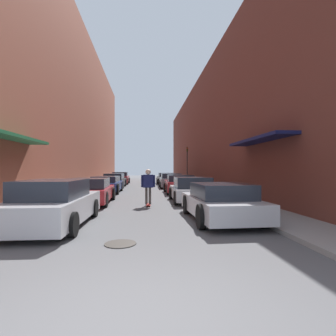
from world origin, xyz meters
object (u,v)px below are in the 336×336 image
at_px(parked_car_left_2, 106,184).
at_px(parked_car_left_3, 115,180).
at_px(parked_car_right_0, 220,202).
at_px(parked_car_left_1, 90,191).
at_px(traffic_light, 187,162).
at_px(parked_car_right_1, 192,190).
at_px(parked_car_right_3, 171,181).
at_px(parked_car_left_4, 121,178).
at_px(manhole_cover, 120,244).
at_px(skateboarder, 148,183).
at_px(parked_car_left_0, 55,204).
at_px(parked_car_right_2, 180,184).
at_px(parked_car_right_4, 166,179).

relative_size(parked_car_left_2, parked_car_left_3, 1.00).
distance_m(parked_car_left_3, parked_car_right_0, 16.87).
height_order(parked_car_left_1, traffic_light, traffic_light).
relative_size(parked_car_left_3, parked_car_right_1, 1.18).
height_order(parked_car_left_1, parked_car_left_2, parked_car_left_1).
height_order(parked_car_left_1, parked_car_right_3, parked_car_right_3).
bearing_deg(parked_car_left_4, manhole_cover, -84.69).
bearing_deg(skateboarder, parked_car_left_2, 112.50).
relative_size(parked_car_right_3, skateboarder, 2.69).
relative_size(parked_car_left_1, traffic_light, 1.20).
distance_m(parked_car_left_4, skateboarder, 18.31).
height_order(parked_car_right_0, manhole_cover, parked_car_right_0).
bearing_deg(parked_car_right_1, parked_car_left_0, -133.12).
height_order(parked_car_left_4, parked_car_right_3, parked_car_left_4).
bearing_deg(parked_car_right_2, parked_car_left_2, 171.68).
bearing_deg(traffic_light, skateboarder, -105.85).
height_order(skateboarder, manhole_cover, skateboarder).
height_order(parked_car_left_0, parked_car_right_3, parked_car_left_0).
height_order(parked_car_left_2, parked_car_right_1, parked_car_right_1).
bearing_deg(skateboarder, parked_car_left_1, 158.73).
relative_size(parked_car_left_2, parked_car_right_2, 1.14).
relative_size(parked_car_left_1, parked_car_right_1, 1.14).
relative_size(parked_car_left_0, parked_car_right_4, 0.99).
relative_size(parked_car_left_0, parked_car_left_3, 0.94).
xyz_separation_m(parked_car_right_0, parked_car_right_2, (-0.04, 9.69, 0.03)).
distance_m(parked_car_left_2, parked_car_right_2, 5.17).
height_order(manhole_cover, traffic_light, traffic_light).
distance_m(parked_car_left_4, parked_car_right_4, 5.16).
distance_m(parked_car_right_4, traffic_light, 3.79).
bearing_deg(manhole_cover, parked_car_left_3, 96.97).
xyz_separation_m(parked_car_left_4, parked_car_right_2, (5.17, -11.92, -0.02)).
relative_size(parked_car_right_4, skateboarder, 2.69).
bearing_deg(traffic_light, parked_car_right_3, -125.07).
height_order(parked_car_right_0, parked_car_right_3, parked_car_right_3).
xyz_separation_m(parked_car_left_2, parked_car_right_3, (5.03, 4.83, 0.04)).
height_order(parked_car_left_3, parked_car_right_3, parked_car_right_3).
distance_m(parked_car_left_3, skateboarder, 12.85).
distance_m(parked_car_left_1, parked_car_right_1, 5.02).
bearing_deg(parked_car_left_3, parked_car_right_0, -71.92).
bearing_deg(parked_car_right_2, parked_car_left_3, 129.28).
height_order(parked_car_left_2, parked_car_right_0, parked_car_right_0).
bearing_deg(parked_car_left_2, skateboarder, -67.50).
bearing_deg(traffic_light, parked_car_right_2, -102.59).
distance_m(parked_car_left_0, parked_car_left_1, 5.07).
height_order(parked_car_left_3, traffic_light, traffic_light).
height_order(parked_car_left_1, manhole_cover, parked_car_left_1).
height_order(parked_car_right_0, parked_car_right_1, parked_car_right_1).
bearing_deg(parked_car_left_2, parked_car_left_4, 90.29).
distance_m(parked_car_left_1, skateboarder, 3.02).
xyz_separation_m(parked_car_left_3, parked_car_right_3, (5.11, -0.77, 0.00)).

